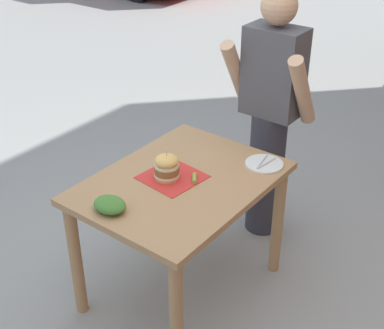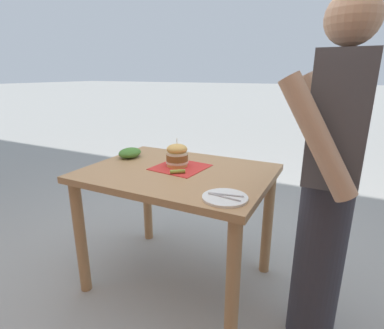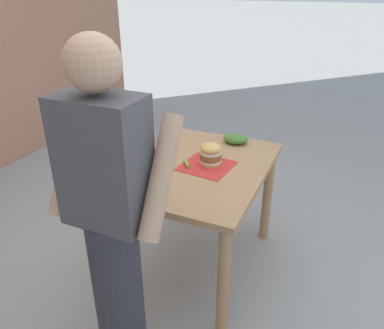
{
  "view_description": "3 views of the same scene",
  "coord_description": "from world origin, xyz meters",
  "px_view_note": "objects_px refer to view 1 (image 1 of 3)",
  "views": [
    {
      "loc": [
        1.56,
        -1.95,
        2.35
      ],
      "look_at": [
        0.0,
        0.1,
        0.84
      ],
      "focal_mm": 50.0,
      "sensor_mm": 36.0,
      "label": 1
    },
    {
      "loc": [
        1.53,
        0.87,
        1.37
      ],
      "look_at": [
        0.0,
        0.1,
        0.84
      ],
      "focal_mm": 28.0,
      "sensor_mm": 36.0,
      "label": 2
    },
    {
      "loc": [
        -0.82,
        1.97,
        1.85
      ],
      "look_at": [
        0.0,
        0.1,
        0.84
      ],
      "focal_mm": 35.0,
      "sensor_mm": 36.0,
      "label": 3
    }
  ],
  "objects_px": {
    "pickle_spear": "(194,178)",
    "side_salad": "(110,205)",
    "patio_table": "(181,199)",
    "diner_across_table": "(270,116)",
    "side_plate_with_forks": "(264,164)",
    "sandwich": "(167,167)"
  },
  "relations": [
    {
      "from": "side_salad",
      "to": "diner_across_table",
      "type": "height_order",
      "value": "diner_across_table"
    },
    {
      "from": "pickle_spear",
      "to": "side_salad",
      "type": "xyz_separation_m",
      "value": [
        -0.17,
        -0.48,
        0.02
      ]
    },
    {
      "from": "sandwich",
      "to": "diner_across_table",
      "type": "relative_size",
      "value": 0.11
    },
    {
      "from": "pickle_spear",
      "to": "patio_table",
      "type": "bearing_deg",
      "value": -150.38
    },
    {
      "from": "side_salad",
      "to": "diner_across_table",
      "type": "xyz_separation_m",
      "value": [
        0.17,
        1.29,
        0.06
      ]
    },
    {
      "from": "side_plate_with_forks",
      "to": "patio_table",
      "type": "bearing_deg",
      "value": -123.98
    },
    {
      "from": "patio_table",
      "to": "pickle_spear",
      "type": "relative_size",
      "value": 12.61
    },
    {
      "from": "patio_table",
      "to": "pickle_spear",
      "type": "height_order",
      "value": "pickle_spear"
    },
    {
      "from": "patio_table",
      "to": "diner_across_table",
      "type": "relative_size",
      "value": 0.66
    },
    {
      "from": "patio_table",
      "to": "side_plate_with_forks",
      "type": "bearing_deg",
      "value": 56.02
    },
    {
      "from": "side_salad",
      "to": "side_plate_with_forks",
      "type": "bearing_deg",
      "value": 65.95
    },
    {
      "from": "diner_across_table",
      "to": "patio_table",
      "type": "bearing_deg",
      "value": -94.29
    },
    {
      "from": "diner_across_table",
      "to": "sandwich",
      "type": "bearing_deg",
      "value": -98.36
    },
    {
      "from": "side_plate_with_forks",
      "to": "side_salad",
      "type": "relative_size",
      "value": 1.22
    },
    {
      "from": "patio_table",
      "to": "sandwich",
      "type": "bearing_deg",
      "value": -149.36
    },
    {
      "from": "sandwich",
      "to": "side_plate_with_forks",
      "type": "bearing_deg",
      "value": 52.7
    },
    {
      "from": "patio_table",
      "to": "side_salad",
      "type": "xyz_separation_m",
      "value": [
        -0.1,
        -0.44,
        0.17
      ]
    },
    {
      "from": "pickle_spear",
      "to": "side_salad",
      "type": "bearing_deg",
      "value": -109.24
    },
    {
      "from": "diner_across_table",
      "to": "side_plate_with_forks",
      "type": "bearing_deg",
      "value": -63.14
    },
    {
      "from": "pickle_spear",
      "to": "side_plate_with_forks",
      "type": "relative_size",
      "value": 0.4
    },
    {
      "from": "patio_table",
      "to": "side_salad",
      "type": "relative_size",
      "value": 6.24
    },
    {
      "from": "pickle_spear",
      "to": "side_salad",
      "type": "relative_size",
      "value": 0.49
    }
  ]
}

